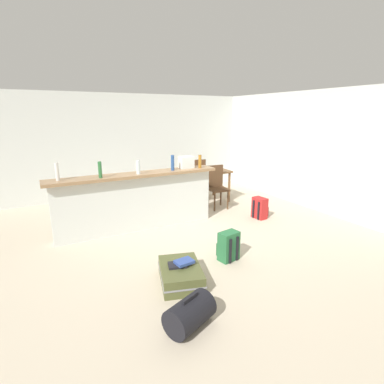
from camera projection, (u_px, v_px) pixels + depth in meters
ground_plane at (189, 234)px, 5.16m from camera, size 13.00×13.00×0.05m
wall_back at (133, 145)px, 7.43m from camera, size 6.60×0.10×2.50m
wall_right at (305, 150)px, 6.46m from camera, size 0.10×6.00×2.50m
partition_half_wall at (138, 203)px, 5.16m from camera, size 2.80×0.20×0.98m
bar_countertop at (136, 175)px, 5.03m from camera, size 2.96×0.40×0.05m
bottle_white at (57, 172)px, 4.44m from camera, size 0.06×0.06×0.28m
bottle_green at (100, 170)px, 4.64m from camera, size 0.06×0.06×0.26m
bottle_clear at (138, 167)px, 4.93m from camera, size 0.07×0.07×0.24m
bottle_blue at (173, 163)px, 5.26m from camera, size 0.06×0.06×0.28m
bottle_amber at (200, 161)px, 5.52m from camera, size 0.06×0.06×0.24m
grocery_bag at (186, 162)px, 5.49m from camera, size 0.26×0.18×0.22m
dining_table at (204, 174)px, 6.85m from camera, size 1.10×0.80×0.74m
dining_chair_near_partition at (216, 185)px, 6.42m from camera, size 0.43×0.43×0.93m
dining_chair_far_side at (197, 175)px, 7.37m from camera, size 0.48×0.48×0.93m
suitcase_flat_olive at (181, 274)px, 3.60m from camera, size 0.67×0.89×0.22m
backpack_red at (260, 208)px, 5.81m from camera, size 0.27×0.30×0.42m
duffel_bag_black at (190, 313)px, 2.83m from camera, size 0.56×0.46×0.34m
backpack_green at (228, 246)px, 4.15m from camera, size 0.31×0.28×0.42m
book_stack at (181, 263)px, 3.57m from camera, size 0.33×0.22×0.07m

